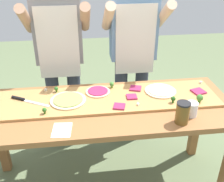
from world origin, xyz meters
name	(u,v)px	position (x,y,z in m)	size (l,w,h in m)	color
prep_table	(105,118)	(0.00, 0.00, 0.69)	(1.87, 0.71, 0.79)	brown
cutting_board	(108,99)	(0.03, 0.08, 0.80)	(1.64, 0.41, 0.02)	#B27F47
chefs_knife	(25,100)	(-0.57, 0.11, 0.82)	(0.29, 0.17, 0.02)	#B7BABF
pizza_whole_beet_magenta	(98,91)	(-0.03, 0.17, 0.82)	(0.19, 0.19, 0.02)	beige
pizza_whole_white_garlic	(160,91)	(0.45, 0.12, 0.82)	(0.24, 0.24, 0.02)	beige
pizza_whole_pesto_green	(68,100)	(-0.26, 0.07, 0.82)	(0.26, 0.26, 0.02)	beige
pizza_slice_far_left	(132,97)	(0.21, 0.06, 0.82)	(0.08, 0.08, 0.01)	#9E234C
pizza_slice_near_right	(198,91)	(0.73, 0.08, 0.82)	(0.09, 0.09, 0.01)	#9E234C
pizza_slice_far_right	(119,106)	(0.10, -0.06, 0.82)	(0.08, 0.08, 0.01)	#9E234C
pizza_slice_center	(136,88)	(0.26, 0.19, 0.82)	(0.09, 0.09, 0.01)	#9E234C
broccoli_floret_back_left	(173,99)	(0.49, -0.05, 0.84)	(0.03, 0.03, 0.05)	#2C5915
broccoli_floret_center_right	(56,89)	(-0.35, 0.22, 0.84)	(0.03, 0.03, 0.04)	#366618
broccoli_floret_front_right	(200,98)	(0.68, -0.06, 0.85)	(0.05, 0.05, 0.06)	#487A23
broccoli_floret_front_left	(112,84)	(0.08, 0.23, 0.84)	(0.04, 0.04, 0.05)	#487A23
broccoli_floret_back_mid	(44,110)	(-0.41, -0.08, 0.84)	(0.03, 0.03, 0.04)	#366618
cheese_crumble_a	(201,82)	(0.81, 0.22, 0.82)	(0.02, 0.02, 0.02)	silver
cheese_crumble_b	(138,104)	(0.23, -0.05, 0.82)	(0.02, 0.02, 0.02)	white
cheese_crumble_c	(46,90)	(-0.43, 0.24, 0.82)	(0.02, 0.02, 0.02)	silver
flour_cup	(191,110)	(0.57, -0.19, 0.84)	(0.08, 0.08, 0.10)	white
sauce_jar	(183,113)	(0.48, -0.26, 0.87)	(0.09, 0.09, 0.15)	brown
recipe_note	(62,130)	(-0.29, -0.25, 0.79)	(0.12, 0.15, 0.00)	white
cook_left	(60,50)	(-0.33, 0.63, 1.00)	(0.54, 0.39, 1.67)	#333847
cook_right	(133,47)	(0.32, 0.63, 1.00)	(0.54, 0.39, 1.67)	#333847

